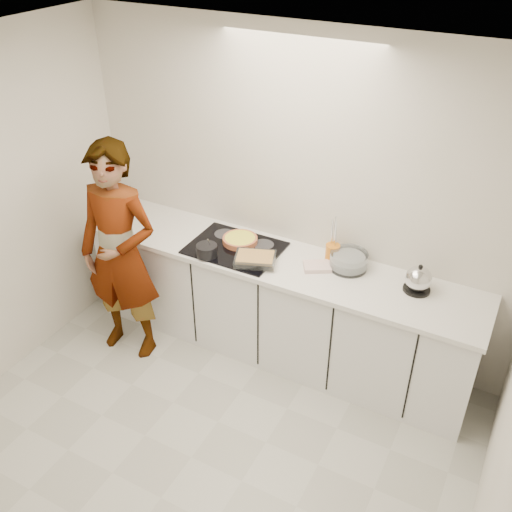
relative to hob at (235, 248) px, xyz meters
The scene contains 15 objects.
floor 1.60m from the hob, 74.48° to the right, with size 3.60×3.20×0.00m, color beige.
ceiling 2.13m from the hob, 74.48° to the right, with size 3.60×3.20×0.00m, color white.
wall_back 0.62m from the hob, 44.17° to the left, with size 3.60×0.00×2.60m, color silver.
wall_right 2.51m from the hob, 29.95° to the right, with size 0.02×3.20×2.60m.
base_cabinets 0.60m from the hob, ahead, with size 3.20×0.58×0.87m, color white.
countertop 0.35m from the hob, ahead, with size 3.24×0.64×0.04m, color white.
hob is the anchor object (origin of this frame).
tart_dish 0.09m from the hob, 90.59° to the left, with size 0.34×0.34×0.05m.
saucepan 0.25m from the hob, 122.54° to the right, with size 0.21×0.21×0.16m.
baking_dish 0.28m from the hob, 25.92° to the right, with size 0.37×0.32×0.06m.
mixing_bowl 0.91m from the hob, 10.19° to the left, with size 0.32×0.32×0.13m.
tea_towel 0.69m from the hob, ahead, with size 0.20×0.15×0.03m, color white.
kettle 1.43m from the hob, ahead, with size 0.22×0.22×0.22m.
utensil_crock 0.77m from the hob, 15.30° to the left, with size 0.11×0.11×0.14m, color orange.
cook 0.90m from the hob, 145.49° to the right, with size 0.67×0.44×1.84m, color white.
Camera 1 is at (1.60, -2.06, 3.31)m, focal length 40.00 mm.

